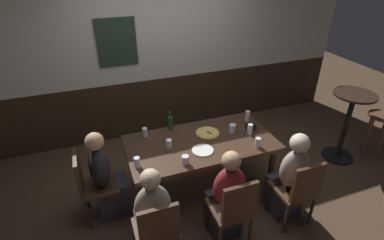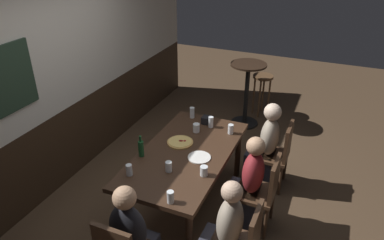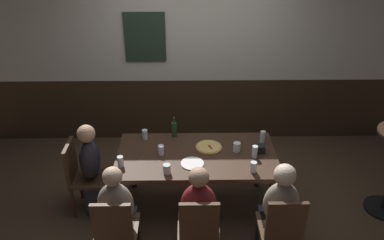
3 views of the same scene
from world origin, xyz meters
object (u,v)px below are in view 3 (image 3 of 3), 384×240
object	(u,v)px
chair_left_near	(116,229)
pizza	(209,147)
beer_bottle_green	(174,129)
person_left_near	(119,219)
dining_table	(197,160)
chair_right_near	(281,227)
beer_glass_half	(167,169)
pint_glass_stout	(237,148)
chair_head_west	(82,173)
condiment_caddy	(260,149)
pint_glass_pale	(161,150)
highball_clear	(121,162)
plate_white_large	(192,163)
tumbler_short	(255,152)
pint_glass_amber	(253,168)
person_head_west	(97,175)
beer_glass_tall	(263,137)
person_mid_near	(198,219)
tumbler_water	(145,135)
chair_mid_near	(199,228)

from	to	relation	value
chair_left_near	pizza	distance (m)	1.39
beer_bottle_green	person_left_near	bearing A→B (deg)	-114.98
dining_table	beer_bottle_green	bearing A→B (deg)	122.61
chair_right_near	beer_glass_half	size ratio (longest dim) A/B	8.66
chair_right_near	pint_glass_stout	bearing A→B (deg)	109.25
chair_head_west	condiment_caddy	xyz separation A→B (m)	(2.00, 0.03, 0.29)
pint_glass_pale	beer_bottle_green	distance (m)	0.42
highball_clear	beer_bottle_green	world-z (taller)	beer_bottle_green
pint_glass_pale	plate_white_large	distance (m)	0.39
person_left_near	tumbler_short	size ratio (longest dim) A/B	8.09
highball_clear	pint_glass_amber	size ratio (longest dim) A/B	1.01
person_left_near	person_head_west	bearing A→B (deg)	116.59
person_head_west	plate_white_large	size ratio (longest dim) A/B	4.50
person_left_near	pizza	xyz separation A→B (m)	(0.92, 0.84, 0.29)
person_left_near	beer_glass_tall	xyz separation A→B (m)	(1.55, 0.96, 0.34)
pint_glass_stout	plate_white_large	distance (m)	0.56
beer_glass_tall	pint_glass_stout	bearing A→B (deg)	-149.38
person_mid_near	tumbler_water	world-z (taller)	person_mid_near
chair_left_near	pizza	world-z (taller)	chair_left_near
person_head_west	beer_glass_tall	world-z (taller)	person_head_west
highball_clear	beer_glass_tall	world-z (taller)	beer_glass_tall
pint_glass_stout	condiment_caddy	distance (m)	0.25
beer_glass_half	beer_bottle_green	bearing A→B (deg)	85.64
beer_bottle_green	condiment_caddy	bearing A→B (deg)	-20.98
person_mid_near	beer_glass_half	bearing A→B (deg)	129.88
pizza	highball_clear	bearing A→B (deg)	-160.05
chair_right_near	highball_clear	bearing A→B (deg)	157.16
beer_glass_tall	condiment_caddy	distance (m)	0.23
dining_table	tumbler_short	distance (m)	0.65
dining_table	chair_right_near	world-z (taller)	chair_right_near
chair_left_near	pint_glass_stout	distance (m)	1.57
chair_left_near	condiment_caddy	size ratio (longest dim) A/B	8.00
dining_table	beer_glass_tall	distance (m)	0.82
beer_glass_tall	beer_glass_half	distance (m)	1.23
chair_mid_near	pint_glass_pale	xyz separation A→B (m)	(-0.39, 0.89, 0.29)
chair_mid_near	plate_white_large	world-z (taller)	chair_mid_near
person_left_near	pint_glass_stout	size ratio (longest dim) A/B	10.33
chair_mid_near	pint_glass_pale	bearing A→B (deg)	113.77
chair_left_near	pint_glass_amber	xyz separation A→B (m)	(1.35, 0.55, 0.29)
chair_right_near	chair_left_near	bearing A→B (deg)	180.00
chair_right_near	chair_head_west	size ratio (longest dim) A/B	1.00
tumbler_short	condiment_caddy	xyz separation A→B (m)	(0.07, 0.09, -0.02)
chair_right_near	person_head_west	size ratio (longest dim) A/B	0.79
chair_head_west	beer_bottle_green	world-z (taller)	beer_bottle_green
chair_head_west	plate_white_large	size ratio (longest dim) A/B	3.56
person_left_near	beer_glass_half	world-z (taller)	person_left_near
person_head_west	tumbler_water	xyz separation A→B (m)	(0.54, 0.34, 0.32)
chair_mid_near	pint_glass_stout	size ratio (longest dim) A/B	8.21
chair_right_near	tumbler_water	xyz separation A→B (m)	(-1.38, 1.22, 0.29)
chair_right_near	person_left_near	bearing A→B (deg)	173.98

